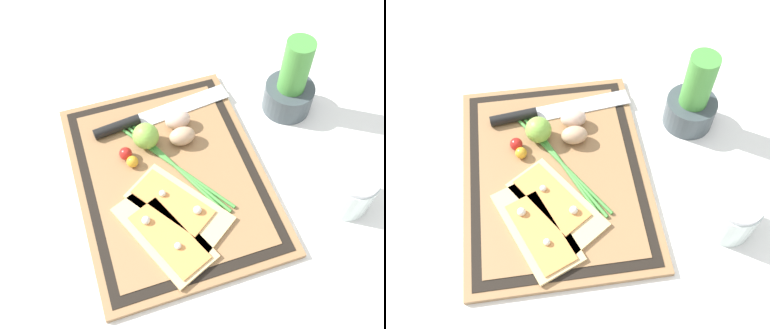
# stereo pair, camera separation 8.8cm
# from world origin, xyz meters

# --- Properties ---
(ground_plane) EXTENTS (6.00, 6.00, 0.00)m
(ground_plane) POSITION_xyz_m (0.00, 0.00, 0.00)
(ground_plane) COLOR white
(cutting_board) EXTENTS (0.47, 0.36, 0.02)m
(cutting_board) POSITION_xyz_m (0.00, 0.00, 0.01)
(cutting_board) COLOR #997047
(cutting_board) RESTS_ON ground_plane
(pizza_slice_near) EXTENTS (0.22, 0.16, 0.02)m
(pizza_slice_near) POSITION_xyz_m (0.12, -0.05, 0.02)
(pizza_slice_near) COLOR #DBBC7F
(pizza_slice_near) RESTS_ON cutting_board
(pizza_slice_far) EXTENTS (0.22, 0.19, 0.02)m
(pizza_slice_far) POSITION_xyz_m (0.07, -0.01, 0.02)
(pizza_slice_far) COLOR #DBBC7F
(pizza_slice_far) RESTS_ON cutting_board
(knife) EXTENTS (0.07, 0.31, 0.02)m
(knife) POSITION_xyz_m (-0.15, -0.02, 0.02)
(knife) COLOR silver
(knife) RESTS_ON cutting_board
(egg_brown) EXTENTS (0.04, 0.05, 0.04)m
(egg_brown) POSITION_xyz_m (-0.07, 0.05, 0.03)
(egg_brown) COLOR tan
(egg_brown) RESTS_ON cutting_board
(egg_pink) EXTENTS (0.04, 0.05, 0.04)m
(egg_pink) POSITION_xyz_m (-0.11, 0.05, 0.03)
(egg_pink) COLOR beige
(egg_pink) RESTS_ON cutting_board
(lime) EXTENTS (0.05, 0.05, 0.05)m
(lime) POSITION_xyz_m (-0.09, -0.02, 0.04)
(lime) COLOR #7FB742
(lime) RESTS_ON cutting_board
(cherry_tomato_red) EXTENTS (0.03, 0.03, 0.03)m
(cherry_tomato_red) POSITION_xyz_m (-0.07, -0.07, 0.03)
(cherry_tomato_red) COLOR red
(cherry_tomato_red) RESTS_ON cutting_board
(cherry_tomato_yellow) EXTENTS (0.02, 0.02, 0.02)m
(cherry_tomato_yellow) POSITION_xyz_m (-0.05, -0.06, 0.03)
(cherry_tomato_yellow) COLOR gold
(cherry_tomato_yellow) RESTS_ON cutting_board
(scallion_bunch) EXTENTS (0.27, 0.16, 0.01)m
(scallion_bunch) POSITION_xyz_m (-0.02, 0.02, 0.02)
(scallion_bunch) COLOR #47933D
(scallion_bunch) RESTS_ON cutting_board
(herb_pot) EXTENTS (0.11, 0.11, 0.18)m
(herb_pot) POSITION_xyz_m (-0.10, 0.30, 0.06)
(herb_pot) COLOR #3D474C
(herb_pot) RESTS_ON ground_plane
(sauce_jar) EXTENTS (0.09, 0.09, 0.09)m
(sauce_jar) POSITION_xyz_m (0.15, 0.30, 0.04)
(sauce_jar) COLOR silver
(sauce_jar) RESTS_ON ground_plane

